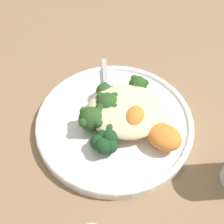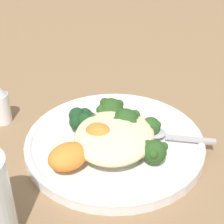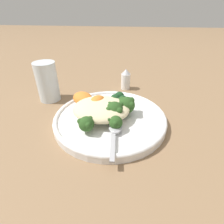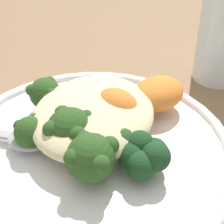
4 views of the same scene
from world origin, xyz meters
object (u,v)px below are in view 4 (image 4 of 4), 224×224
plate (91,152)px  broccoli_stalk_3 (95,152)px  broccoli_stalk_0 (57,99)px  water_glass (223,37)px  sweet_potato_chunk_1 (126,116)px  quinoa_mound (93,115)px  sweet_potato_chunk_2 (116,109)px  sweet_potato_chunk_0 (101,109)px  sweet_potato_chunk_3 (158,93)px  kale_tuft (144,156)px  broccoli_stalk_2 (76,128)px  broccoli_stalk_4 (118,137)px  spoon (18,137)px  broccoli_stalk_1 (54,128)px

plate → broccoli_stalk_3: bearing=27.2°
broccoli_stalk_0 → water_glass: bearing=-124.7°
plate → sweet_potato_chunk_1: size_ratio=5.02×
quinoa_mound → broccoli_stalk_3: broccoli_stalk_3 is taller
broccoli_stalk_0 → broccoli_stalk_3: bearing=143.5°
broccoli_stalk_0 → broccoli_stalk_3: broccoli_stalk_3 is taller
broccoli_stalk_3 → sweet_potato_chunk_2: (-0.06, -0.00, 0.00)m
broccoli_stalk_0 → sweet_potato_chunk_0: 0.05m
quinoa_mound → broccoli_stalk_3: 0.06m
sweet_potato_chunk_2 → sweet_potato_chunk_3: sweet_potato_chunk_2 is taller
sweet_potato_chunk_2 → kale_tuft: sweet_potato_chunk_2 is taller
broccoli_stalk_2 → broccoli_stalk_4: broccoli_stalk_2 is taller
plate → kale_tuft: size_ratio=5.99×
quinoa_mound → broccoli_stalk_4: 0.04m
broccoli_stalk_3 → broccoli_stalk_0: bearing=-142.8°
sweet_potato_chunk_1 → sweet_potato_chunk_3: sweet_potato_chunk_3 is taller
spoon → sweet_potato_chunk_1: bearing=-155.9°
sweet_potato_chunk_2 → sweet_potato_chunk_3: bearing=145.6°
broccoli_stalk_1 → sweet_potato_chunk_2: bearing=178.1°
broccoli_stalk_2 → spoon: size_ratio=0.74×
broccoli_stalk_3 → sweet_potato_chunk_3: size_ratio=1.84×
sweet_potato_chunk_1 → broccoli_stalk_3: bearing=-8.6°
quinoa_mound → water_glass: water_glass is taller
broccoli_stalk_0 → broccoli_stalk_1: broccoli_stalk_0 is taller
broccoli_stalk_3 → sweet_potato_chunk_0: 0.07m
sweet_potato_chunk_2 → broccoli_stalk_4: bearing=20.6°
sweet_potato_chunk_1 → kale_tuft: size_ratio=1.19×
broccoli_stalk_2 → spoon: broccoli_stalk_2 is taller
broccoli_stalk_4 → broccoli_stalk_0: bearing=-149.0°
plate → sweet_potato_chunk_1: (-0.03, 0.03, 0.03)m
broccoli_stalk_0 → kale_tuft: bearing=161.8°
sweet_potato_chunk_1 → sweet_potato_chunk_3: 0.05m
broccoli_stalk_1 → broccoli_stalk_4: 0.06m
sweet_potato_chunk_1 → sweet_potato_chunk_0: bearing=-92.8°
broccoli_stalk_3 → plate: bearing=-159.5°
sweet_potato_chunk_0 → broccoli_stalk_0: bearing=-97.5°
broccoli_stalk_4 → sweet_potato_chunk_0: sweet_potato_chunk_0 is taller
sweet_potato_chunk_2 → water_glass: bearing=152.3°
broccoli_stalk_1 → sweet_potato_chunk_3: 0.12m
broccoli_stalk_1 → sweet_potato_chunk_0: bearing=-170.4°
broccoli_stalk_2 → sweet_potato_chunk_1: broccoli_stalk_2 is taller
sweet_potato_chunk_3 → spoon: size_ratio=0.50×
broccoli_stalk_2 → sweet_potato_chunk_3: broccoli_stalk_2 is taller
broccoli_stalk_0 → spoon: (0.06, -0.01, -0.01)m
kale_tuft → water_glass: 0.22m
broccoli_stalk_0 → sweet_potato_chunk_1: 0.08m
sweet_potato_chunk_1 → kale_tuft: (0.05, 0.03, -0.00)m
water_glass → broccoli_stalk_3: bearing=-20.8°
broccoli_stalk_0 → water_glass: size_ratio=0.86×
plate → sweet_potato_chunk_1: sweet_potato_chunk_1 is taller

